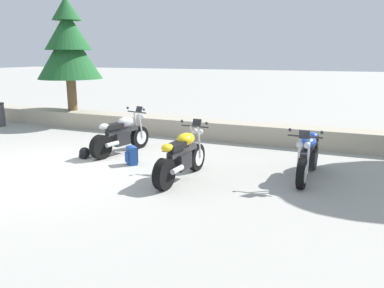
# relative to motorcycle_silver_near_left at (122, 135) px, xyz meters

# --- Properties ---
(ground_plane) EXTENTS (120.00, 120.00, 0.00)m
(ground_plane) POSITION_rel_motorcycle_silver_near_left_xyz_m (-0.53, -2.07, -0.49)
(ground_plane) COLOR #A3A099
(stone_wall) EXTENTS (36.00, 0.80, 0.55)m
(stone_wall) POSITION_rel_motorcycle_silver_near_left_xyz_m (-0.53, 2.73, -0.21)
(stone_wall) COLOR #A89E89
(stone_wall) RESTS_ON ground
(motorcycle_silver_near_left) EXTENTS (0.74, 2.05, 1.18)m
(motorcycle_silver_near_left) POSITION_rel_motorcycle_silver_near_left_xyz_m (0.00, 0.00, 0.00)
(motorcycle_silver_near_left) COLOR black
(motorcycle_silver_near_left) RESTS_ON ground
(motorcycle_yellow_centre) EXTENTS (0.67, 2.07, 1.18)m
(motorcycle_yellow_centre) POSITION_rel_motorcycle_silver_near_left_xyz_m (2.39, -1.37, 0.00)
(motorcycle_yellow_centre) COLOR black
(motorcycle_yellow_centre) RESTS_ON ground
(motorcycle_blue_far_right) EXTENTS (0.67, 2.06, 1.18)m
(motorcycle_blue_far_right) POSITION_rel_motorcycle_silver_near_left_xyz_m (4.82, -0.31, 0.00)
(motorcycle_blue_far_right) COLOR black
(motorcycle_blue_far_right) RESTS_ON ground
(rider_backpack) EXTENTS (0.35, 0.35, 0.47)m
(rider_backpack) POSITION_rel_motorcycle_silver_near_left_xyz_m (0.83, -0.86, -0.24)
(rider_backpack) COLOR navy
(rider_backpack) RESTS_ON ground
(rider_helmet) EXTENTS (0.28, 0.28, 0.28)m
(rider_helmet) POSITION_rel_motorcycle_silver_near_left_xyz_m (-0.59, -0.83, -0.35)
(rider_helmet) COLOR black
(rider_helmet) RESTS_ON ground
(pine_tree_far_left) EXTENTS (2.31, 2.31, 4.04)m
(pine_tree_far_left) POSITION_rel_motorcycle_silver_near_left_xyz_m (-4.07, 2.94, 2.43)
(pine_tree_far_left) COLOR brown
(pine_tree_far_left) RESTS_ON stone_wall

